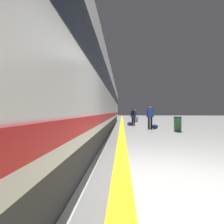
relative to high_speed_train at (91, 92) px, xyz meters
name	(u,v)px	position (x,y,z in m)	size (l,w,h in m)	color
ground_plane	(184,180)	(3.13, -8.70, -2.50)	(120.00, 120.00, 0.00)	silver
safety_line_strip	(122,129)	(2.03, 1.30, -2.50)	(0.36, 80.00, 0.01)	yellow
tactile_edge_band	(118,129)	(1.74, 1.30, -2.50)	(0.54, 80.00, 0.01)	slate
high_speed_train	(91,92)	(0.00, 0.00, 0.00)	(2.94, 32.51, 4.97)	#38383D
passenger_near	(150,115)	(4.04, 1.39, -1.51)	(0.53, 0.22, 1.71)	black
duffel_bag_near	(155,127)	(4.36, 1.27, -2.35)	(0.44, 0.26, 0.36)	navy
passenger_mid	(133,115)	(3.04, 4.53, -1.58)	(0.48, 0.35, 1.56)	black
duffel_bag_mid	(130,124)	(2.72, 4.39, -2.35)	(0.44, 0.26, 0.36)	navy
passenger_far	(134,113)	(3.37, 9.52, -1.47)	(0.53, 0.38, 1.74)	#383842
suitcase_far	(136,119)	(3.69, 9.42, -2.16)	(0.38, 0.24, 1.02)	#9E9EA3
waste_bin	(178,124)	(5.41, -0.53, -2.05)	(0.46, 0.46, 0.91)	#2D6638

